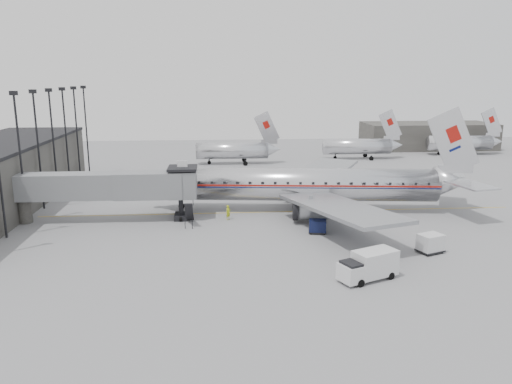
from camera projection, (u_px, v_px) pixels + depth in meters
ground at (261, 226)px, 57.39m from camera, size 160.00×160.00×0.00m
hangar at (428, 136)px, 118.33m from camera, size 30.00×12.00×6.00m
apron_line at (280, 212)px, 63.43m from camera, size 60.00×0.15×0.01m
jet_bridge at (117, 186)px, 58.74m from camera, size 21.00×6.20×7.10m
floodlight_masts at (46, 142)px, 66.04m from camera, size 0.90×42.25×15.25m
distant_aircraft_near at (233, 150)px, 97.40m from camera, size 16.39×3.20×10.26m
distant_aircraft_mid at (358, 146)px, 103.24m from camera, size 16.39×3.20×10.26m
distant_aircraft_far at (461, 142)px, 108.92m from camera, size 16.39×3.20×10.26m
airliner at (310, 185)px, 63.53m from camera, size 42.09×38.82×13.32m
service_van at (369, 265)px, 42.11m from camera, size 5.60×3.97×2.46m
baggage_cart_navy at (317, 226)px, 54.67m from camera, size 2.14×1.78×1.50m
baggage_cart_white at (430, 243)px, 48.64m from camera, size 2.85×2.54×1.85m
ramp_worker at (228, 212)px, 59.82m from camera, size 0.77×0.76×1.79m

